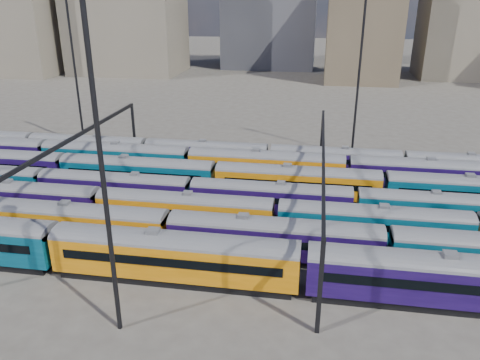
% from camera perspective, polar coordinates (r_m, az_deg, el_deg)
% --- Properties ---
extents(ground, '(500.00, 500.00, 0.00)m').
position_cam_1_polar(ground, '(55.64, -0.75, -3.87)').
color(ground, '#46413B').
rests_on(ground, ground).
extents(rake_0, '(134.91, 3.29, 5.55)m').
position_cam_1_polar(rake_0, '(40.33, 7.78, -9.98)').
color(rake_0, black).
rests_on(rake_0, ground).
extents(rake_1, '(124.68, 3.04, 5.12)m').
position_cam_1_polar(rake_1, '(46.83, -8.71, -5.62)').
color(rake_1, black).
rests_on(rake_1, ground).
extents(rake_2, '(138.20, 2.89, 4.86)m').
position_cam_1_polar(rake_2, '(51.10, -6.74, -3.28)').
color(rake_2, black).
rests_on(rake_2, ground).
extents(rake_3, '(94.90, 2.78, 4.67)m').
position_cam_1_polar(rake_3, '(58.87, -15.07, -0.57)').
color(rake_3, black).
rests_on(rake_3, ground).
extents(rake_4, '(124.42, 3.03, 5.11)m').
position_cam_1_polar(rake_4, '(59.06, 17.13, -0.48)').
color(rake_4, black).
rests_on(rake_4, ground).
extents(rake_5, '(150.27, 3.14, 5.29)m').
position_cam_1_polar(rake_5, '(63.40, 3.19, 2.07)').
color(rake_5, black).
rests_on(rake_5, ground).
extents(rake_6, '(130.86, 2.74, 4.59)m').
position_cam_1_polar(rake_6, '(69.74, -4.14, 3.56)').
color(rake_6, black).
rests_on(rake_6, ground).
extents(gantry_1, '(0.35, 40.35, 8.03)m').
position_cam_1_polar(gantry_1, '(59.79, -20.06, 3.61)').
color(gantry_1, black).
rests_on(gantry_1, ground).
extents(gantry_2, '(0.35, 40.35, 8.03)m').
position_cam_1_polar(gantry_2, '(52.33, 10.06, 2.15)').
color(gantry_2, black).
rests_on(gantry_2, ground).
extents(mast_1, '(1.40, 0.50, 25.60)m').
position_cam_1_polar(mast_1, '(81.98, -19.59, 13.40)').
color(mast_1, black).
rests_on(mast_1, ground).
extents(mast_2, '(1.40, 0.50, 25.60)m').
position_cam_1_polar(mast_2, '(32.34, -16.65, 2.79)').
color(mast_2, black).
rests_on(mast_2, ground).
extents(mast_3, '(1.40, 0.50, 25.60)m').
position_cam_1_polar(mast_3, '(74.37, 14.39, 13.24)').
color(mast_3, black).
rests_on(mast_3, ground).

